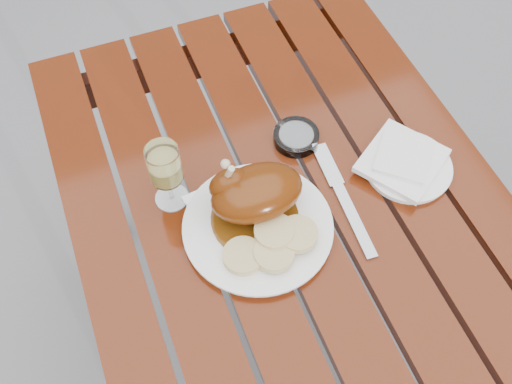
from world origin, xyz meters
The scene contains 11 objects.
ground centered at (0.00, 0.00, 0.00)m, with size 60.00×60.00×0.00m, color slate.
table centered at (0.00, 0.00, 0.38)m, with size 0.80×1.20×0.75m, color #5F210B.
dinner_plate centered at (-0.08, 0.02, 0.76)m, with size 0.27×0.27×0.02m, color white.
roast_duck centered at (-0.07, 0.06, 0.81)m, with size 0.18×0.16×0.12m.
bread_dumplings centered at (-0.07, -0.03, 0.78)m, with size 0.17×0.11×0.03m.
wine_glass centered at (-0.20, 0.14, 0.82)m, with size 0.06×0.06×0.15m, color #CEC35D.
side_plate centered at (0.24, 0.04, 0.76)m, with size 0.17×0.17×0.01m, color white.
napkin centered at (0.23, 0.05, 0.77)m, with size 0.15×0.14×0.01m, color white.
ashtray centered at (0.07, 0.18, 0.76)m, with size 0.09×0.09×0.02m, color #B2B7BC.
fork centered at (-0.16, 0.02, 0.75)m, with size 0.02×0.19×0.01m, color gray.
knife centered at (0.10, 0.00, 0.75)m, with size 0.02×0.22×0.01m, color gray.
Camera 1 is at (-0.27, -0.45, 1.66)m, focal length 40.00 mm.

